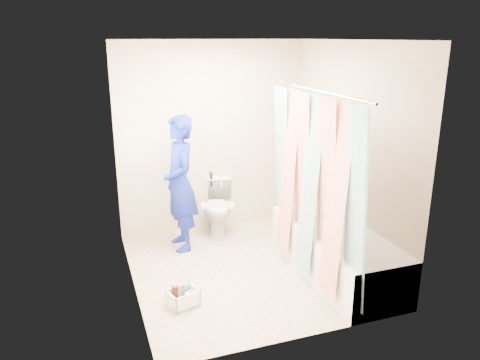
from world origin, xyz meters
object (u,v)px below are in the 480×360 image
object	(u,v)px
toilet	(218,207)
cleaning_caddy	(184,298)
plumber	(180,184)
bathtub	(336,251)

from	to	relation	value
toilet	cleaning_caddy	world-z (taller)	toilet
toilet	plumber	distance (m)	0.76
toilet	bathtub	bearing A→B (deg)	-45.26
bathtub	toilet	size ratio (longest dim) A/B	2.55
plumber	cleaning_caddy	bearing A→B (deg)	-14.95
toilet	plumber	bearing A→B (deg)	-136.07
plumber	toilet	bearing A→B (deg)	115.44
plumber	cleaning_caddy	distance (m)	1.48
toilet	cleaning_caddy	xyz separation A→B (m)	(-0.80, -1.56, -0.27)
toilet	cleaning_caddy	size ratio (longest dim) A/B	2.16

